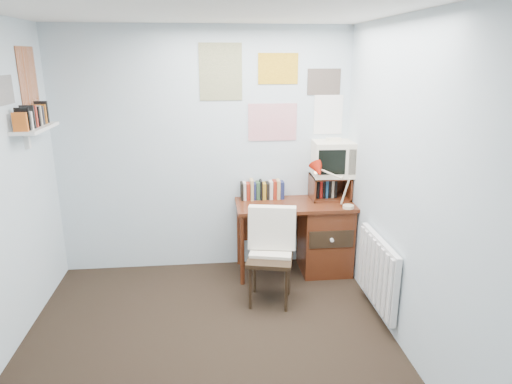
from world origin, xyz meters
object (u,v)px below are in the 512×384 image
tv_riser (330,187)px  desk_lamp (349,189)px  radiator (378,271)px  desk (319,234)px  wall_shelf (35,128)px  desk_chair (270,259)px  crt_tv (333,157)px

tv_riser → desk_lamp: bearing=-72.5°
desk_lamp → radiator: (0.07, -0.71, -0.54)m
desk → wall_shelf: 2.87m
desk_chair → desk_lamp: bearing=38.5°
wall_shelf → radiator: bearing=-10.9°
desk_lamp → wall_shelf: 2.88m
desk → crt_tv: crt_tv is taller
desk_lamp → crt_tv: crt_tv is taller
crt_tv → radiator: crt_tv is taller
desk → desk_chair: size_ratio=1.40×
wall_shelf → desk_lamp: bearing=3.3°
desk_chair → wall_shelf: (-1.97, 0.23, 1.19)m
radiator → desk_chair: bearing=160.0°
desk → radiator: (0.29, -0.93, 0.01)m
tv_riser → wall_shelf: 2.83m
tv_riser → desk: bearing=-137.0°
desk → desk_chair: desk_chair is taller
desk_lamp → desk_chair: bearing=-141.7°
wall_shelf → desk: bearing=8.4°
tv_riser → crt_tv: crt_tv is taller
desk → tv_riser: tv_riser is taller
desk → radiator: desk is taller
desk_lamp → crt_tv: (-0.08, 0.35, 0.25)m
tv_riser → radiator: size_ratio=0.50×
tv_riser → wall_shelf: wall_shelf is taller
desk → tv_riser: 0.51m
desk → crt_tv: bearing=42.9°
desk_lamp → wall_shelf: wall_shelf is taller
tv_riser → crt_tv: bearing=42.5°
desk_chair → wall_shelf: wall_shelf is taller
wall_shelf → crt_tv: bearing=10.7°
desk_chair → radiator: size_ratio=1.07×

